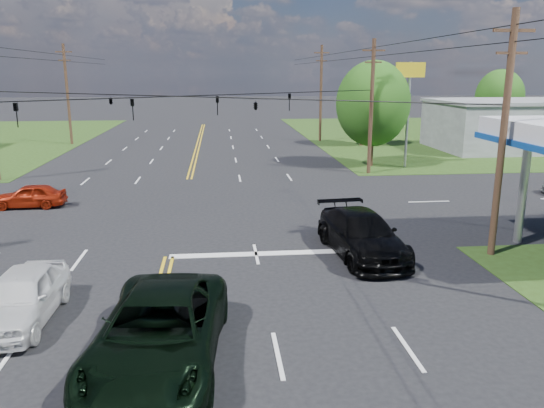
{
  "coord_description": "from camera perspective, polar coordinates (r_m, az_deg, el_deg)",
  "views": [
    {
      "loc": [
        2.09,
        -16.41,
        7.19
      ],
      "look_at": [
        4.36,
        6.0,
        1.6
      ],
      "focal_mm": 35.0,
      "sensor_mm": 36.0,
      "label": 1
    }
  ],
  "objects": [
    {
      "name": "pickup_white",
      "position": [
        17.46,
        -25.36,
        -9.0
      ],
      "size": [
        1.94,
        4.64,
        1.57
      ],
      "primitive_type": "imported",
      "rotation": [
        0.0,
        0.0,
        -0.02
      ],
      "color": "silver",
      "rests_on": "ground"
    },
    {
      "name": "power_lines",
      "position": [
        26.53,
        -10.75,
        16.76
      ],
      "size": [
        26.04,
        100.0,
        0.64
      ],
      "color": "black",
      "rests_on": "ground"
    },
    {
      "name": "pickup_dkgreen",
      "position": [
        13.88,
        -12.05,
        -13.3
      ],
      "size": [
        3.6,
        6.8,
        1.82
      ],
      "primitive_type": "imported",
      "rotation": [
        0.0,
        0.0,
        -0.09
      ],
      "color": "black",
      "rests_on": "ground"
    },
    {
      "name": "stop_bar",
      "position": [
        21.83,
        2.22,
        -5.3
      ],
      "size": [
        10.0,
        0.5,
        0.02
      ],
      "primitive_type": "cube",
      "color": "silver",
      "rests_on": "ground"
    },
    {
      "name": "tree_right_a",
      "position": [
        42.19,
        10.82,
        10.55
      ],
      "size": [
        5.7,
        5.7,
        8.18
      ],
      "color": "#3C2519",
      "rests_on": "ground"
    },
    {
      "name": "grass_ne",
      "position": [
        69.17,
        22.85,
        6.89
      ],
      "size": [
        46.0,
        48.0,
        0.03
      ],
      "primitive_type": "cube",
      "color": "#253A12",
      "rests_on": "ground"
    },
    {
      "name": "pole_ne",
      "position": [
        39.03,
        10.64,
        10.37
      ],
      "size": [
        1.6,
        0.28,
        9.5
      ],
      "color": "#3C2519",
      "rests_on": "ground"
    },
    {
      "name": "tree_right_b",
      "position": [
        54.43,
        9.75,
        10.62
      ],
      "size": [
        4.94,
        4.94,
        7.09
      ],
      "color": "#3C2519",
      "rests_on": "ground"
    },
    {
      "name": "retail_ne",
      "position": [
        56.1,
        24.32,
        7.62
      ],
      "size": [
        14.0,
        10.0,
        4.4
      ],
      "primitive_type": "cube",
      "color": "slate",
      "rests_on": "ground"
    },
    {
      "name": "pole_left_far",
      "position": [
        58.43,
        -21.15,
        11.05
      ],
      "size": [
        1.6,
        0.28,
        10.0
      ],
      "color": "#3C2519",
      "rests_on": "ground"
    },
    {
      "name": "pole_se",
      "position": [
        22.38,
        23.62,
        6.95
      ],
      "size": [
        1.6,
        0.28,
        9.5
      ],
      "color": "#3C2519",
      "rests_on": "ground"
    },
    {
      "name": "tree_far_r",
      "position": [
        66.61,
        23.27,
        10.56
      ],
      "size": [
        5.32,
        5.32,
        7.63
      ],
      "color": "#3C2519",
      "rests_on": "ground"
    },
    {
      "name": "ground",
      "position": [
        29.38,
        -9.68,
        -0.43
      ],
      "size": [
        280.0,
        280.0,
        0.0
      ],
      "primitive_type": "plane",
      "color": "black",
      "rests_on": "ground"
    },
    {
      "name": "pole_right_far",
      "position": [
        57.49,
        5.28,
        11.87
      ],
      "size": [
        1.6,
        0.28,
        10.0
      ],
      "color": "#3C2519",
      "rests_on": "ground"
    },
    {
      "name": "polesign_ne",
      "position": [
        42.2,
        14.57,
        12.19
      ],
      "size": [
        2.21,
        0.32,
        8.0
      ],
      "color": "#A5A5AA",
      "rests_on": "ground"
    },
    {
      "name": "sedan_red",
      "position": [
        31.87,
        -24.64,
        0.81
      ],
      "size": [
        3.84,
        1.64,
        1.29
      ],
      "primitive_type": "imported",
      "rotation": [
        0.0,
        0.0,
        -1.54
      ],
      "color": "#991F0B",
      "rests_on": "ground"
    },
    {
      "name": "span_wire_signals",
      "position": [
        28.51,
        -10.17,
        11.33
      ],
      "size": [
        26.0,
        18.0,
        1.13
      ],
      "color": "black",
      "rests_on": "ground"
    },
    {
      "name": "suv_black",
      "position": [
        21.64,
        9.63,
        -3.25
      ],
      "size": [
        3.01,
        6.19,
        1.73
      ],
      "primitive_type": "imported",
      "rotation": [
        0.0,
        0.0,
        0.1
      ],
      "color": "black",
      "rests_on": "ground"
    }
  ]
}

